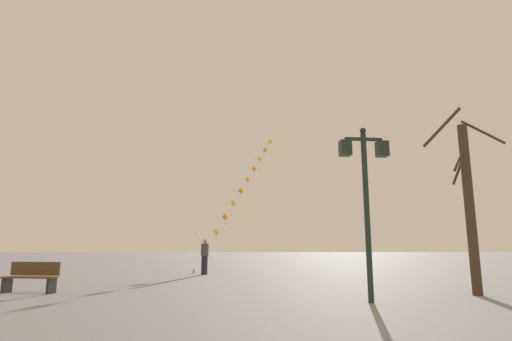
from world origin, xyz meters
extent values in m
plane|color=gray|center=(0.00, 20.00, 0.00)|extent=(160.00, 160.00, 0.00)
cylinder|color=#1E2D23|center=(3.29, 9.68, 2.12)|extent=(0.14, 0.14, 4.24)
sphere|color=#1E2D23|center=(3.29, 9.68, 4.32)|extent=(0.16, 0.16, 0.16)
cube|color=#1E2D23|center=(3.29, 9.68, 4.09)|extent=(0.99, 0.08, 0.08)
cube|color=#1E2D23|center=(2.80, 9.68, 3.84)|extent=(0.28, 0.28, 0.40)
cube|color=beige|center=(2.80, 9.68, 3.84)|extent=(0.19, 0.19, 0.30)
cube|color=#1E2D23|center=(3.78, 9.68, 3.84)|extent=(0.28, 0.28, 0.40)
cube|color=beige|center=(3.78, 9.68, 3.84)|extent=(0.19, 0.19, 0.30)
cylinder|color=brown|center=(-1.54, 21.50, 0.09)|extent=(0.06, 0.06, 0.18)
cylinder|color=silver|center=(-0.98, 22.52, 1.17)|extent=(1.14, 2.07, 2.00)
cylinder|color=silver|center=(-0.15, 24.03, 2.63)|extent=(0.55, 0.98, 0.95)
cylinder|color=silver|center=(0.37, 24.99, 3.56)|extent=(0.55, 0.98, 0.95)
cylinder|color=silver|center=(0.90, 25.95, 4.49)|extent=(0.55, 0.98, 0.95)
cylinder|color=silver|center=(1.43, 26.91, 5.42)|extent=(0.55, 0.98, 0.95)
cylinder|color=silver|center=(1.95, 27.88, 6.35)|extent=(0.55, 0.98, 0.95)
cylinder|color=silver|center=(2.48, 28.84, 7.28)|extent=(0.55, 0.98, 0.95)
cylinder|color=silver|center=(3.01, 29.80, 8.21)|extent=(0.55, 0.98, 0.95)
cylinder|color=silver|center=(3.53, 30.77, 9.14)|extent=(0.55, 0.98, 0.95)
cube|color=yellow|center=(-0.42, 23.54, 2.16)|extent=(0.31, 0.27, 0.40)
cylinder|color=yellow|center=(-0.42, 23.54, 1.86)|extent=(0.04, 0.04, 0.30)
cube|color=orange|center=(0.11, 24.51, 3.09)|extent=(0.39, 0.11, 0.40)
cylinder|color=orange|center=(0.11, 24.51, 2.79)|extent=(0.03, 0.05, 0.30)
cube|color=yellow|center=(0.64, 25.47, 4.02)|extent=(0.36, 0.21, 0.40)
cylinder|color=yellow|center=(0.64, 25.47, 3.76)|extent=(0.03, 0.03, 0.22)
cube|color=orange|center=(1.16, 26.43, 4.95)|extent=(0.38, 0.15, 0.40)
cylinder|color=orange|center=(1.16, 26.43, 4.66)|extent=(0.03, 0.04, 0.28)
cube|color=yellow|center=(1.69, 27.40, 5.88)|extent=(0.39, 0.14, 0.40)
cylinder|color=yellow|center=(1.69, 27.40, 5.60)|extent=(0.03, 0.05, 0.25)
cube|color=orange|center=(2.22, 28.36, 6.82)|extent=(0.32, 0.27, 0.40)
cylinder|color=orange|center=(2.22, 28.36, 6.56)|extent=(0.03, 0.03, 0.20)
cube|color=yellow|center=(2.74, 29.32, 7.75)|extent=(0.39, 0.12, 0.40)
cylinder|color=yellow|center=(2.74, 29.32, 7.44)|extent=(0.02, 0.04, 0.31)
cube|color=orange|center=(3.27, 30.28, 8.68)|extent=(0.35, 0.22, 0.40)
cylinder|color=orange|center=(3.27, 30.28, 8.39)|extent=(0.03, 0.04, 0.26)
cube|color=yellow|center=(3.80, 31.25, 9.61)|extent=(0.36, 0.21, 0.40)
cylinder|color=yellow|center=(3.80, 31.25, 9.34)|extent=(0.03, 0.03, 0.22)
cube|color=#1E1E2D|center=(-0.97, 20.37, 0.45)|extent=(0.29, 0.35, 0.90)
cube|color=#3F3F47|center=(-0.97, 20.37, 1.18)|extent=(0.36, 0.44, 0.60)
sphere|color=tan|center=(-0.97, 20.37, 1.60)|extent=(0.22, 0.22, 0.22)
cylinder|color=#3F3F47|center=(-0.90, 20.58, 1.35)|extent=(0.22, 0.40, 0.50)
cylinder|color=#423323|center=(6.81, 10.85, 2.46)|extent=(0.27, 0.27, 4.93)
cylinder|color=#423323|center=(6.52, 10.67, 3.83)|extent=(0.68, 0.46, 0.80)
cylinder|color=#423323|center=(6.42, 11.28, 4.97)|extent=(0.90, 0.96, 1.09)
cylinder|color=#423323|center=(7.23, 10.53, 4.64)|extent=(0.92, 0.73, 0.88)
cylinder|color=#423323|center=(6.85, 11.25, 3.65)|extent=(0.15, 0.87, 0.83)
cube|color=brown|center=(-5.91, 12.72, 0.45)|extent=(1.65, 0.80, 0.04)
cube|color=brown|center=(-5.86, 12.92, 0.69)|extent=(1.56, 0.44, 0.40)
cube|color=#262628|center=(-6.61, 12.90, 0.23)|extent=(0.17, 0.39, 0.45)
cube|color=#262628|center=(-5.21, 12.54, 0.23)|extent=(0.17, 0.39, 0.45)
camera|label=1|loc=(-0.53, -0.30, 1.34)|focal=28.76mm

